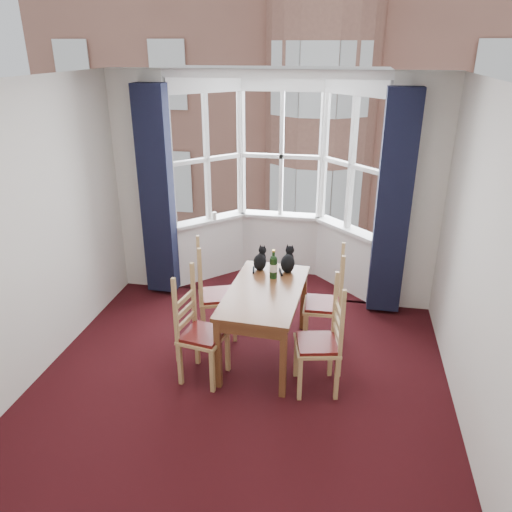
% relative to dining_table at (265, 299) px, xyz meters
% --- Properties ---
extents(floor, '(4.50, 4.50, 0.00)m').
position_rel_dining_table_xyz_m(floor, '(-0.15, -0.86, -0.67)').
color(floor, black).
rests_on(floor, ground).
extents(ceiling, '(4.50, 4.50, 0.00)m').
position_rel_dining_table_xyz_m(ceiling, '(-0.15, -0.86, 2.13)').
color(ceiling, white).
rests_on(ceiling, floor).
extents(wall_left, '(0.00, 4.50, 4.50)m').
position_rel_dining_table_xyz_m(wall_left, '(-2.15, -0.86, 0.73)').
color(wall_left, silver).
rests_on(wall_left, floor).
extents(wall_right, '(0.00, 4.50, 4.50)m').
position_rel_dining_table_xyz_m(wall_right, '(1.85, -0.86, 0.73)').
color(wall_right, silver).
rests_on(wall_right, floor).
extents(wall_near, '(4.00, 0.00, 4.00)m').
position_rel_dining_table_xyz_m(wall_near, '(-0.15, -3.11, 0.73)').
color(wall_near, silver).
rests_on(wall_near, floor).
extents(wall_back_pier_left, '(0.70, 0.12, 2.80)m').
position_rel_dining_table_xyz_m(wall_back_pier_left, '(-1.80, 1.39, 0.73)').
color(wall_back_pier_left, silver).
rests_on(wall_back_pier_left, floor).
extents(wall_back_pier_right, '(0.70, 0.12, 2.80)m').
position_rel_dining_table_xyz_m(wall_back_pier_right, '(1.50, 1.39, 0.73)').
color(wall_back_pier_right, silver).
rests_on(wall_back_pier_right, floor).
extents(bay_window, '(2.76, 0.94, 2.80)m').
position_rel_dining_table_xyz_m(bay_window, '(-0.15, 1.90, 0.73)').
color(bay_window, white).
rests_on(bay_window, floor).
extents(curtain_left, '(0.38, 0.22, 2.60)m').
position_rel_dining_table_xyz_m(curtain_left, '(-1.57, 1.21, 0.68)').
color(curtain_left, black).
rests_on(curtain_left, floor).
extents(curtain_right, '(0.38, 0.22, 2.60)m').
position_rel_dining_table_xyz_m(curtain_right, '(1.27, 1.21, 0.68)').
color(curtain_right, black).
rests_on(curtain_right, floor).
extents(dining_table, '(0.79, 1.39, 0.77)m').
position_rel_dining_table_xyz_m(dining_table, '(0.00, 0.00, 0.00)').
color(dining_table, brown).
rests_on(dining_table, floor).
extents(chair_left_near, '(0.47, 0.48, 0.92)m').
position_rel_dining_table_xyz_m(chair_left_near, '(-0.61, -0.48, -0.20)').
color(chair_left_near, tan).
rests_on(chair_left_near, floor).
extents(chair_left_far, '(0.52, 0.53, 0.92)m').
position_rel_dining_table_xyz_m(chair_left_far, '(-0.67, 0.28, -0.20)').
color(chair_left_far, tan).
rests_on(chair_left_far, floor).
extents(chair_right_near, '(0.48, 0.49, 0.92)m').
position_rel_dining_table_xyz_m(chair_right_near, '(0.66, -0.43, -0.20)').
color(chair_right_near, tan).
rests_on(chair_right_near, floor).
extents(chair_right_far, '(0.41, 0.43, 0.92)m').
position_rel_dining_table_xyz_m(chair_right_far, '(0.66, 0.32, -0.20)').
color(chair_right_far, tan).
rests_on(chair_right_far, floor).
extents(cat_left, '(0.18, 0.22, 0.27)m').
position_rel_dining_table_xyz_m(cat_left, '(-0.14, 0.49, 0.20)').
color(cat_left, black).
rests_on(cat_left, dining_table).
extents(cat_right, '(0.18, 0.24, 0.30)m').
position_rel_dining_table_xyz_m(cat_right, '(0.17, 0.49, 0.21)').
color(cat_right, black).
rests_on(cat_right, dining_table).
extents(wine_bottle, '(0.08, 0.08, 0.32)m').
position_rel_dining_table_xyz_m(wine_bottle, '(0.04, 0.30, 0.24)').
color(wine_bottle, black).
rests_on(wine_bottle, dining_table).
extents(candle_tall, '(0.06, 0.06, 0.10)m').
position_rel_dining_table_xyz_m(candle_tall, '(-0.99, 1.74, 0.25)').
color(candle_tall, white).
rests_on(candle_tall, bay_window).
extents(street, '(80.00, 80.00, 0.00)m').
position_rel_dining_table_xyz_m(street, '(-0.15, 31.39, -6.67)').
color(street, '#333335').
rests_on(street, ground).
extents(tenement_building, '(18.40, 7.80, 15.20)m').
position_rel_dining_table_xyz_m(tenement_building, '(-0.15, 13.16, 0.93)').
color(tenement_building, '#9F6452').
rests_on(tenement_building, street).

